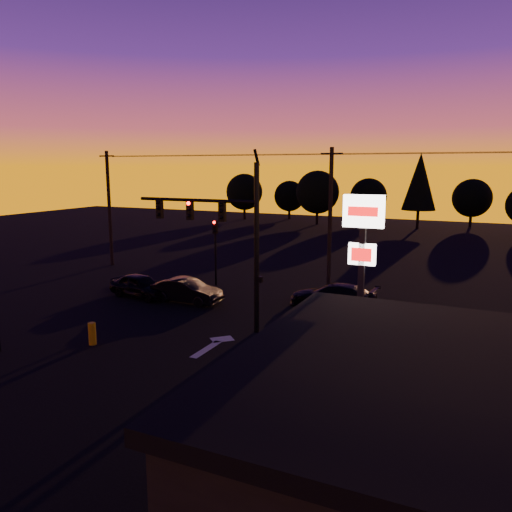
{
  "coord_description": "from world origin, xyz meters",
  "views": [
    {
      "loc": [
        11.17,
        -16.7,
        7.82
      ],
      "look_at": [
        1.0,
        5.0,
        3.5
      ],
      "focal_mm": 35.0,
      "sensor_mm": 36.0,
      "label": 1
    }
  ],
  "objects": [
    {
      "name": "car_left",
      "position": [
        -7.61,
        6.9,
        0.7
      ],
      "size": [
        4.31,
        2.21,
        1.41
      ],
      "primitive_type": "imported",
      "rotation": [
        0.0,
        0.0,
        1.43
      ],
      "color": "black",
      "rests_on": "ground"
    },
    {
      "name": "utility_pole_0",
      "position": [
        -16.0,
        14.0,
        4.59
      ],
      "size": [
        1.4,
        0.26,
        9.0
      ],
      "color": "black",
      "rests_on": "ground"
    },
    {
      "name": "ground",
      "position": [
        0.0,
        0.0,
        0.0
      ],
      "size": [
        120.0,
        120.0,
        0.0
      ],
      "primitive_type": "plane",
      "color": "black",
      "rests_on": "ground"
    },
    {
      "name": "car_right",
      "position": [
        3.65,
        9.43,
        0.71
      ],
      "size": [
        4.95,
        2.14,
        1.42
      ],
      "primitive_type": "imported",
      "rotation": [
        0.0,
        0.0,
        -1.6
      ],
      "color": "black",
      "rests_on": "ground"
    },
    {
      "name": "traffic_signal_mast",
      "position": [
        -0.1,
        3.99,
        4.94
      ],
      "size": [
        6.79,
        0.52,
        8.58
      ],
      "color": "black",
      "rests_on": "ground"
    },
    {
      "name": "power_wires",
      "position": [
        2.0,
        14.0,
        8.57
      ],
      "size": [
        36.0,
        1.22,
        0.07
      ],
      "color": "black",
      "rests_on": "ground"
    },
    {
      "name": "secondary_signal",
      "position": [
        -5.0,
        11.49,
        2.86
      ],
      "size": [
        0.3,
        0.31,
        4.35
      ],
      "color": "black",
      "rests_on": "ground"
    },
    {
      "name": "tree_2",
      "position": [
        -10.0,
        48.0,
        4.37
      ],
      "size": [
        5.77,
        5.78,
        7.26
      ],
      "color": "black",
      "rests_on": "ground"
    },
    {
      "name": "pylon_sign",
      "position": [
        7.0,
        1.5,
        4.91
      ],
      "size": [
        1.5,
        0.28,
        6.8
      ],
      "color": "black",
      "rests_on": "ground"
    },
    {
      "name": "tree_3",
      "position": [
        -4.0,
        52.0,
        3.75
      ],
      "size": [
        4.95,
        4.95,
        6.22
      ],
      "color": "black",
      "rests_on": "ground"
    },
    {
      "name": "utility_pole_1",
      "position": [
        2.0,
        14.0,
        4.59
      ],
      "size": [
        1.4,
        0.26,
        9.0
      ],
      "color": "black",
      "rests_on": "ground"
    },
    {
      "name": "lane_arrow",
      "position": [
        0.5,
        1.67,
        0.01
      ],
      "size": [
        1.2,
        3.1,
        0.01
      ],
      "color": "beige",
      "rests_on": "ground"
    },
    {
      "name": "bollard",
      "position": [
        -4.39,
        -0.64,
        0.5
      ],
      "size": [
        0.33,
        0.33,
        1.0
      ],
      "primitive_type": "cylinder",
      "color": "gold",
      "rests_on": "ground"
    },
    {
      "name": "tree_4",
      "position": [
        3.0,
        49.0,
        5.93
      ],
      "size": [
        4.18,
        4.18,
        9.5
      ],
      "color": "black",
      "rests_on": "ground"
    },
    {
      "name": "tree_0",
      "position": [
        -22.0,
        50.0,
        4.06
      ],
      "size": [
        5.36,
        5.36,
        6.74
      ],
      "color": "black",
      "rests_on": "ground"
    },
    {
      "name": "car_mid",
      "position": [
        -4.43,
        7.1,
        0.7
      ],
      "size": [
        4.23,
        1.48,
        1.39
      ],
      "primitive_type": "imported",
      "rotation": [
        0.0,
        0.0,
        1.57
      ],
      "color": "black",
      "rests_on": "ground"
    },
    {
      "name": "tree_1",
      "position": [
        -16.0,
        53.0,
        3.43
      ],
      "size": [
        4.54,
        4.54,
        5.71
      ],
      "color": "black",
      "rests_on": "ground"
    },
    {
      "name": "tree_5",
      "position": [
        9.0,
        54.0,
        3.75
      ],
      "size": [
        4.95,
        4.95,
        6.22
      ],
      "color": "black",
      "rests_on": "ground"
    },
    {
      "name": "suv_parked",
      "position": [
        10.1,
        -1.02,
        0.7
      ],
      "size": [
        2.94,
        5.27,
        1.39
      ],
      "primitive_type": "imported",
      "rotation": [
        0.0,
        0.0,
        0.13
      ],
      "color": "black",
      "rests_on": "ground"
    }
  ]
}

